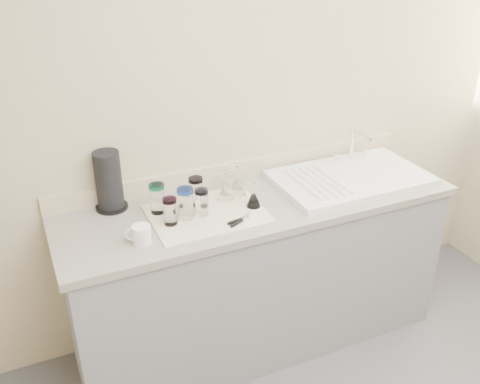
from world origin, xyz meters
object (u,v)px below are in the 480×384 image
white_mug (141,235)px  paper_towel_roll (109,181)px  tumbler_teal (157,198)px  can_opener (240,221)px  tumbler_blue (186,203)px  goblet_front_right (254,198)px  tumbler_purple (196,191)px  goblet_back_left (225,191)px  tumbler_magenta (170,211)px  goblet_back_right (237,185)px  tumbler_lavender (202,202)px  sink_unit (350,177)px

white_mug → paper_towel_roll: (-0.05, 0.37, 0.10)m
tumbler_teal → can_opener: (0.32, -0.25, -0.07)m
tumbler_blue → goblet_front_right: (0.34, -0.03, -0.03)m
tumbler_purple → goblet_back_left: size_ratio=0.99×
can_opener → tumbler_purple: bearing=116.3°
tumbler_magenta → goblet_back_left: bearing=19.9°
tumbler_purple → goblet_back_right: (0.23, 0.01, -0.02)m
can_opener → paper_towel_roll: bearing=142.4°
goblet_back_right → paper_towel_roll: size_ratio=0.53×
paper_towel_roll → tumbler_purple: bearing=-20.6°
tumbler_magenta → tumbler_lavender: 0.17m
tumbler_teal → tumbler_blue: tumbler_blue is taller
goblet_back_right → goblet_front_right: (0.02, -0.15, -0.01)m
tumbler_purple → tumbler_blue: size_ratio=0.93×
tumbler_lavender → goblet_back_right: size_ratio=0.84×
tumbler_magenta → tumbler_teal: bearing=99.5°
tumbler_lavender → tumbler_blue: bearing=178.1°
white_mug → tumbler_lavender: bearing=19.3°
tumbler_purple → tumbler_lavender: bearing=-96.1°
paper_towel_roll → tumbler_magenta: bearing=-52.1°
tumbler_magenta → white_mug: bearing=-150.6°
tumbler_teal → tumbler_magenta: size_ratio=1.12×
tumbler_teal → tumbler_purple: (0.20, -0.00, -0.00)m
tumbler_teal → tumbler_lavender: (0.19, -0.11, -0.01)m
tumbler_blue → white_mug: 0.28m
can_opener → tumbler_teal: bearing=142.0°
tumbler_lavender → goblet_front_right: (0.26, -0.03, -0.02)m
tumbler_teal → tumbler_magenta: tumbler_teal is taller
goblet_back_right → tumbler_lavender: bearing=-153.0°
sink_unit → tumbler_teal: sink_unit is taller
tumbler_purple → goblet_back_right: bearing=3.4°
sink_unit → tumbler_lavender: bearing=-178.1°
tumbler_lavender → goblet_back_right: bearing=27.0°
tumbler_teal → tumbler_purple: size_ratio=1.04×
sink_unit → goblet_back_right: size_ratio=5.17×
sink_unit → tumbler_teal: bearing=175.7°
goblet_back_right → paper_towel_roll: bearing=167.8°
tumbler_blue → goblet_back_left: size_ratio=1.06×
sink_unit → tumbler_teal: (-1.06, 0.08, 0.06)m
tumbler_teal → goblet_back_left: tumbler_teal is taller
tumbler_lavender → goblet_back_right: 0.27m
tumbler_purple → goblet_front_right: tumbler_purple is taller
tumbler_magenta → white_mug: size_ratio=1.05×
sink_unit → tumbler_purple: size_ratio=5.70×
tumbler_lavender → goblet_back_right: (0.24, 0.12, -0.01)m
sink_unit → goblet_back_right: 0.64m
tumbler_magenta → tumbler_lavender: same height
goblet_back_left → tumbler_magenta: bearing=-160.1°
sink_unit → goblet_back_left: 0.71m
tumbler_lavender → goblet_front_right: size_ratio=1.01×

